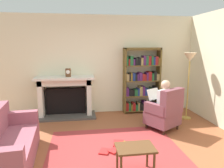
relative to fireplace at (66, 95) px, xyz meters
The scene contains 13 objects.
ground 2.57m from the fireplace, 66.65° to the right, with size 14.00×14.00×0.00m, color #965231.
back_wall 1.28m from the fireplace, 14.08° to the left, with size 5.60×0.10×2.70m, color beige.
side_wall_right 3.87m from the fireplace, 16.09° to the right, with size 0.10×5.20×2.70m, color beige.
area_rug 2.31m from the fireplace, 63.60° to the right, with size 2.40×1.80×0.01m, color #9F3232.
fireplace is the anchor object (origin of this frame).
mantel_clock 0.63m from the fireplace, 46.90° to the right, with size 0.14×0.14×0.21m.
bookshelf 2.14m from the fireplace, ahead, with size 1.03×0.32×1.83m.
armchair_reading 2.62m from the fireplace, 30.22° to the right, with size 0.87×0.86×0.97m.
seated_reader 2.51m from the fireplace, 28.91° to the right, with size 0.54×0.59×1.14m.
sofa_floral 2.43m from the fireplace, 108.83° to the right, with size 0.86×1.75×0.85m.
side_table 3.08m from the fireplace, 67.52° to the right, with size 0.56×0.39×0.44m.
scattered_books 2.32m from the fireplace, 62.63° to the right, with size 0.65×0.56×0.04m.
floor_lamp 3.31m from the fireplace, 12.39° to the right, with size 0.32×0.32×1.71m.
Camera 1 is at (-0.57, -3.26, 1.88)m, focal length 33.48 mm.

